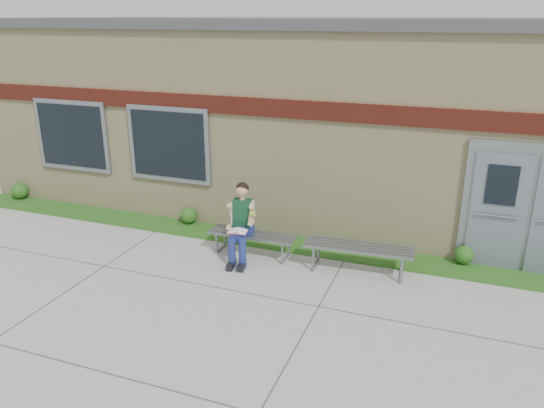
% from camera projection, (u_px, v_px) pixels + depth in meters
% --- Properties ---
extents(ground, '(80.00, 80.00, 0.00)m').
position_uv_depth(ground, '(247.00, 311.00, 8.10)').
color(ground, '#9E9E99').
rests_on(ground, ground).
extents(grass_strip, '(16.00, 0.80, 0.02)m').
position_uv_depth(grass_strip, '(298.00, 245.00, 10.39)').
color(grass_strip, '#144B16').
rests_on(grass_strip, ground).
extents(school_building, '(16.20, 6.22, 4.20)m').
position_uv_depth(school_building, '(343.00, 111.00, 12.68)').
color(school_building, beige).
rests_on(school_building, ground).
extents(bench_left, '(1.65, 0.47, 0.43)m').
position_uv_depth(bench_left, '(252.00, 238.00, 9.90)').
color(bench_left, slate).
rests_on(bench_left, ground).
extents(bench_right, '(1.92, 0.64, 0.49)m').
position_uv_depth(bench_right, '(358.00, 252.00, 9.22)').
color(bench_right, slate).
rests_on(bench_right, ground).
extents(girl, '(0.58, 0.93, 1.43)m').
position_uv_depth(girl, '(241.00, 222.00, 9.62)').
color(girl, navy).
rests_on(girl, ground).
extents(shrub_west, '(0.39, 0.39, 0.39)m').
position_uv_depth(shrub_west, '(20.00, 191.00, 12.92)').
color(shrub_west, '#144B16').
rests_on(shrub_west, grass_strip).
extents(shrub_mid, '(0.34, 0.34, 0.34)m').
position_uv_depth(shrub_mid, '(189.00, 216.00, 11.40)').
color(shrub_mid, '#144B16').
rests_on(shrub_mid, grass_strip).
extents(shrub_east, '(0.34, 0.34, 0.34)m').
position_uv_depth(shrub_east, '(464.00, 255.00, 9.55)').
color(shrub_east, '#144B16').
rests_on(shrub_east, grass_strip).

